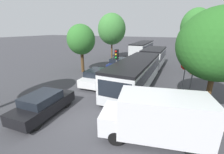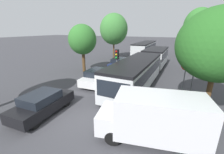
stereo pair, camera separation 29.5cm
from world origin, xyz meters
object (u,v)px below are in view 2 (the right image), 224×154
articulated_bus (146,64)px  traffic_light (117,59)px  city_bus_rear (145,47)px  tree_right_near (219,47)px  direction_sign_post (195,62)px  tree_right_mid (201,33)px  queued_car_navy (119,63)px  tree_right_far (198,27)px  white_van (155,117)px  queued_car_white (97,77)px  queued_car_black (42,103)px  no_entry_sign (185,73)px  tree_left_mid (82,40)px  tree_left_far (114,29)px

articulated_bus → traffic_light: (-1.97, -3.71, 1.01)m
articulated_bus → city_bus_rear: 16.12m
tree_right_near → direction_sign_post: bearing=100.9°
tree_right_mid → articulated_bus: bearing=-147.5°
articulated_bus → tree_right_mid: (5.01, 3.19, 3.29)m
queued_car_navy → tree_right_far: 15.74m
articulated_bus → white_van: bearing=16.1°
white_van → queued_car_white: bearing=-52.6°
queued_car_black → no_entry_sign: no_entry_sign is taller
queued_car_navy → white_van: size_ratio=0.82×
white_van → no_entry_sign: no_entry_sign is taller
queued_car_navy → tree_right_mid: 9.97m
white_van → tree_left_mid: size_ratio=0.92×
tree_right_mid → tree_right_far: bearing=88.6°
traffic_light → tree_right_mid: 10.07m
tree_left_far → tree_right_far: (12.88, 5.80, 0.36)m
city_bus_rear → tree_right_near: 23.87m
no_entry_sign → tree_right_far: 17.92m
traffic_light → tree_left_far: (-5.64, 11.67, 2.64)m
articulated_bus → queued_car_white: 5.80m
city_bus_rear → no_entry_sign: 20.89m
queued_car_black → no_entry_sign: (7.95, 6.84, 1.15)m
articulated_bus → queued_car_navy: size_ratio=4.01×
no_entry_sign → direction_sign_post: 1.55m
articulated_bus → white_van: size_ratio=3.28×
white_van → no_entry_sign: size_ratio=1.88×
white_van → tree_left_mid: bearing=-51.9°
articulated_bus → queued_car_black: (-4.07, -10.58, -0.76)m
traffic_light → direction_sign_post: size_ratio=0.94×
tree_right_near → tree_right_mid: bearing=91.6°
articulated_bus → no_entry_sign: size_ratio=6.16×
city_bus_rear → tree_left_far: 9.32m
queued_car_black → white_van: white_van is taller
white_van → tree_right_near: bearing=-136.3°
city_bus_rear → traffic_light: 19.48m
articulated_bus → tree_right_far: bearing=159.9°
no_entry_sign → city_bus_rear: bearing=-158.3°
traffic_light → tree_left_mid: tree_left_mid is taller
city_bus_rear → no_entry_sign: bearing=-158.5°
queued_car_navy → tree_left_far: 8.24m
traffic_light → tree_left_mid: bearing=-110.4°
queued_car_navy → direction_sign_post: bearing=-120.9°
city_bus_rear → queued_car_black: (-0.21, -26.23, -0.73)m
queued_car_navy → tree_right_near: size_ratio=0.68×
tree_right_mid → no_entry_sign: bearing=-99.2°
articulated_bus → tree_right_mid: bearing=123.4°
queued_car_white → tree_right_far: tree_right_far is taller
tree_right_near → queued_car_navy: bearing=138.6°
queued_car_white → queued_car_navy: (-0.32, 6.37, -0.00)m
no_entry_sign → tree_right_far: size_ratio=0.33×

